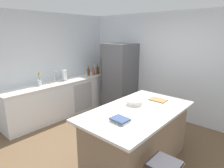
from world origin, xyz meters
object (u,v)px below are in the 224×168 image
object	(u,v)px
vinegar_bottle	(93,71)
cookbook_stack	(120,120)
mixing_bowl	(135,102)
refrigerator	(120,77)
whiskey_bottle	(97,70)
syrup_bottle	(89,72)
kitchen_island	(137,136)
olive_oil_bottle	(102,70)
soda_bottle	(94,70)
paper_towel_roll	(65,75)
cutting_board	(158,100)
sink_faucet	(55,76)
flower_vase	(39,82)
gin_bottle	(100,69)
hot_sauce_bottle	(102,69)

from	to	relation	value
vinegar_bottle	cookbook_stack	world-z (taller)	vinegar_bottle
mixing_bowl	refrigerator	bearing A→B (deg)	135.91
whiskey_bottle	syrup_bottle	size ratio (longest dim) A/B	1.02
kitchen_island	whiskey_bottle	distance (m)	3.01
syrup_bottle	olive_oil_bottle	bearing A→B (deg)	77.97
soda_bottle	paper_towel_roll	bearing A→B (deg)	-92.34
mixing_bowl	whiskey_bottle	bearing A→B (deg)	148.86
whiskey_bottle	cutting_board	size ratio (longest dim) A/B	0.93
sink_faucet	syrup_bottle	distance (m)	1.09
flower_vase	gin_bottle	bearing A→B (deg)	88.01
sink_faucet	olive_oil_bottle	world-z (taller)	sink_faucet
kitchen_island	cookbook_stack	distance (m)	0.71
sink_faucet	mixing_bowl	size ratio (longest dim) A/B	1.11
olive_oil_bottle	gin_bottle	size ratio (longest dim) A/B	0.89
hot_sauce_bottle	soda_bottle	distance (m)	0.39
paper_towel_roll	hot_sauce_bottle	size ratio (longest dim) A/B	1.29
kitchen_island	flower_vase	size ratio (longest dim) A/B	5.90
hot_sauce_bottle	kitchen_island	bearing A→B (deg)	-35.36
cutting_board	flower_vase	bearing A→B (deg)	-161.69
kitchen_island	olive_oil_bottle	world-z (taller)	olive_oil_bottle
sink_faucet	hot_sauce_bottle	world-z (taller)	sink_faucet
paper_towel_roll	syrup_bottle	bearing A→B (deg)	90.23
olive_oil_bottle	soda_bottle	distance (m)	0.29
kitchen_island	olive_oil_bottle	bearing A→B (deg)	144.80
cutting_board	gin_bottle	bearing A→B (deg)	157.40
vinegar_bottle	syrup_bottle	xyz separation A→B (m)	(-0.11, -0.10, -0.02)
hot_sauce_bottle	gin_bottle	distance (m)	0.21
olive_oil_bottle	soda_bottle	world-z (taller)	soda_bottle
gin_bottle	syrup_bottle	size ratio (longest dim) A/B	1.21
soda_bottle	flower_vase	bearing A→B (deg)	-91.21
hot_sauce_bottle	cutting_board	size ratio (longest dim) A/B	0.82
flower_vase	paper_towel_roll	world-z (taller)	flower_vase
flower_vase	cookbook_stack	distance (m)	2.64
refrigerator	paper_towel_roll	size ratio (longest dim) A/B	5.87
paper_towel_roll	gin_bottle	distance (m)	1.22
syrup_bottle	cutting_board	distance (m)	2.69
kitchen_island	flower_vase	world-z (taller)	flower_vase
refrigerator	mixing_bowl	size ratio (longest dim) A/B	6.79
gin_bottle	soda_bottle	bearing A→B (deg)	-98.82
gin_bottle	paper_towel_roll	bearing A→B (deg)	-93.38
olive_oil_bottle	whiskey_bottle	world-z (taller)	olive_oil_bottle
olive_oil_bottle	cookbook_stack	distance (m)	3.40
hot_sauce_bottle	gin_bottle	xyz separation A→B (m)	(0.09, -0.19, 0.03)
sink_faucet	cookbook_stack	distance (m)	2.76
paper_towel_roll	olive_oil_bottle	world-z (taller)	paper_towel_roll
syrup_bottle	mixing_bowl	xyz separation A→B (m)	(2.41, -1.12, -0.04)
flower_vase	vinegar_bottle	distance (m)	1.63
sink_faucet	cutting_board	xyz separation A→B (m)	(2.65, 0.42, -0.12)
whiskey_bottle	hot_sauce_bottle	bearing A→B (deg)	107.19
gin_bottle	whiskey_bottle	bearing A→B (deg)	-96.12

